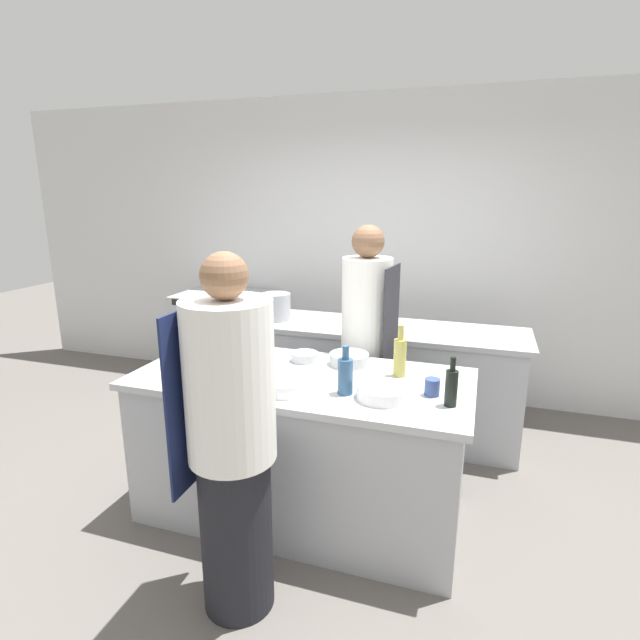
# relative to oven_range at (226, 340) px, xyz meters

# --- Properties ---
(ground_plane) EXTENTS (16.00, 16.00, 0.00)m
(ground_plane) POSITION_rel_oven_range_xyz_m (1.47, -1.74, -0.48)
(ground_plane) COLOR #605B56
(wall_back) EXTENTS (8.00, 0.06, 2.80)m
(wall_back) POSITION_rel_oven_range_xyz_m (1.47, 0.39, 0.92)
(wall_back) COLOR silver
(wall_back) RESTS_ON ground_plane
(prep_counter) EXTENTS (1.96, 0.91, 0.90)m
(prep_counter) POSITION_rel_oven_range_xyz_m (1.47, -1.74, -0.03)
(prep_counter) COLOR #A8AAAF
(prep_counter) RESTS_ON ground_plane
(pass_counter) EXTENTS (2.36, 0.66, 0.90)m
(pass_counter) POSITION_rel_oven_range_xyz_m (1.65, -0.52, -0.03)
(pass_counter) COLOR #A8AAAF
(pass_counter) RESTS_ON ground_plane
(oven_range) EXTENTS (0.86, 0.68, 0.95)m
(oven_range) POSITION_rel_oven_range_xyz_m (0.00, 0.00, 0.00)
(oven_range) COLOR #A8AAAF
(oven_range) RESTS_ON ground_plane
(chef_at_prep_near) EXTENTS (0.41, 0.39, 1.71)m
(chef_at_prep_near) POSITION_rel_oven_range_xyz_m (1.43, -2.51, 0.37)
(chef_at_prep_near) COLOR black
(chef_at_prep_near) RESTS_ON ground_plane
(chef_at_stove) EXTENTS (0.37, 0.35, 1.73)m
(chef_at_stove) POSITION_rel_oven_range_xyz_m (1.70, -1.06, 0.40)
(chef_at_stove) COLOR black
(chef_at_stove) RESTS_ON ground_plane
(bottle_olive_oil) EXTENTS (0.06, 0.06, 0.26)m
(bottle_olive_oil) POSITION_rel_oven_range_xyz_m (2.33, -1.89, 0.52)
(bottle_olive_oil) COLOR black
(bottle_olive_oil) RESTS_ON prep_counter
(bottle_vinegar) EXTENTS (0.09, 0.09, 0.26)m
(bottle_vinegar) POSITION_rel_oven_range_xyz_m (0.65, -1.46, 0.52)
(bottle_vinegar) COLOR silver
(bottle_vinegar) RESTS_ON prep_counter
(bottle_wine) EXTENTS (0.08, 0.08, 0.27)m
(bottle_wine) POSITION_rel_oven_range_xyz_m (1.78, -1.91, 0.52)
(bottle_wine) COLOR #2D5175
(bottle_wine) RESTS_ON prep_counter
(bottle_cooking_oil) EXTENTS (0.07, 0.07, 0.31)m
(bottle_cooking_oil) POSITION_rel_oven_range_xyz_m (2.01, -1.56, 0.54)
(bottle_cooking_oil) COLOR #B2A84C
(bottle_cooking_oil) RESTS_ON prep_counter
(bottle_sauce) EXTENTS (0.08, 0.08, 0.22)m
(bottle_sauce) POSITION_rel_oven_range_xyz_m (0.82, -1.84, 0.51)
(bottle_sauce) COLOR #19471E
(bottle_sauce) RESTS_ON prep_counter
(bowl_mixing_large) EXTENTS (0.24, 0.24, 0.07)m
(bowl_mixing_large) POSITION_rel_oven_range_xyz_m (1.68, -1.46, 0.45)
(bowl_mixing_large) COLOR #B7BABC
(bowl_mixing_large) RESTS_ON prep_counter
(bowl_prep_small) EXTENTS (0.27, 0.27, 0.07)m
(bowl_prep_small) POSITION_rel_oven_range_xyz_m (1.99, -1.91, 0.45)
(bowl_prep_small) COLOR white
(bowl_prep_small) RESTS_ON prep_counter
(bowl_ceramic_blue) EXTENTS (0.25, 0.25, 0.07)m
(bowl_ceramic_blue) POSITION_rel_oven_range_xyz_m (1.48, -1.98, 0.45)
(bowl_ceramic_blue) COLOR white
(bowl_ceramic_blue) RESTS_ON prep_counter
(bowl_wooden_salad) EXTENTS (0.17, 0.17, 0.06)m
(bowl_wooden_salad) POSITION_rel_oven_range_xyz_m (1.40, -1.49, 0.45)
(bowl_wooden_salad) COLOR #B7BABC
(bowl_wooden_salad) RESTS_ON prep_counter
(cup) EXTENTS (0.08, 0.08, 0.09)m
(cup) POSITION_rel_oven_range_xyz_m (2.22, -1.79, 0.46)
(cup) COLOR #33477F
(cup) RESTS_ON prep_counter
(cutting_board) EXTENTS (0.40, 0.23, 0.01)m
(cutting_board) POSITION_rel_oven_range_xyz_m (1.06, -1.55, 0.42)
(cutting_board) COLOR white
(cutting_board) RESTS_ON prep_counter
(stockpot) EXTENTS (0.24, 0.24, 0.22)m
(stockpot) POSITION_rel_oven_range_xyz_m (0.82, -0.58, 0.53)
(stockpot) COLOR #A8AAAF
(stockpot) RESTS_ON pass_counter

